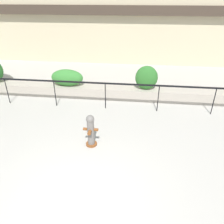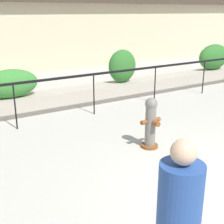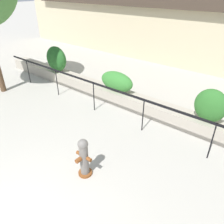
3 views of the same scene
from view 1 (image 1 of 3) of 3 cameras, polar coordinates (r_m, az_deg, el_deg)
The scene contains 6 objects.
ground_plane at distance 5.50m, azimuth -9.71°, elevation -23.30°, with size 120.00×120.00×0.00m, color #B2ADA3.
planter_wall_low at distance 10.13m, azimuth -0.82°, elevation 5.15°, with size 18.00×0.70×0.50m, color #ADA393.
fence_railing_segment at distance 8.82m, azimuth -1.79°, elevation 6.88°, with size 15.00×0.05×1.15m.
hedge_bush_1 at distance 10.31m, azimuth -11.64°, elevation 8.79°, with size 1.47×0.64×0.77m, color #387F33.
hedge_bush_2 at distance 9.77m, azimuth 9.00°, elevation 8.82°, with size 0.98×0.59×1.06m, color #2D6B28.
fire_hydrant at distance 6.82m, azimuth -5.58°, elevation -4.80°, with size 0.47×0.43×1.08m.
Camera 1 is at (1.24, -3.20, 4.30)m, focal length 35.00 mm.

